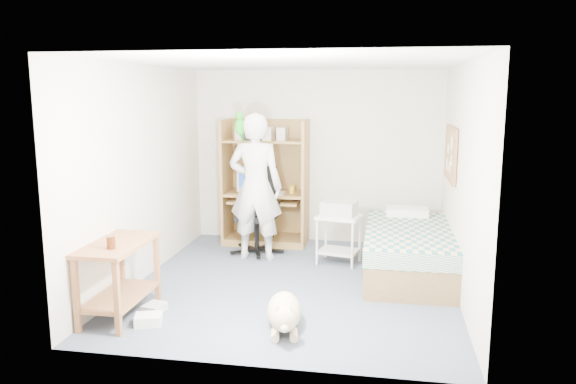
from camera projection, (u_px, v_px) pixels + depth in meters
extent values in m
plane|color=#46505F|center=(294.00, 284.00, 6.48)|extent=(4.00, 4.00, 0.00)
cube|color=beige|center=(317.00, 157.00, 8.20)|extent=(3.60, 0.02, 2.50)
cube|color=beige|center=(462.00, 182.00, 5.95)|extent=(0.02, 4.00, 2.50)
cube|color=beige|center=(143.00, 173.00, 6.56)|extent=(0.02, 4.00, 2.50)
cube|color=white|center=(295.00, 63.00, 6.04)|extent=(3.60, 4.00, 0.02)
cube|color=olive|center=(227.00, 181.00, 8.19)|extent=(0.04, 0.60, 1.80)
cube|color=olive|center=(305.00, 184.00, 7.99)|extent=(0.04, 0.60, 1.80)
cube|color=olive|center=(270.00, 179.00, 8.37)|extent=(1.20, 0.02, 1.80)
cube|color=olive|center=(266.00, 193.00, 8.12)|extent=(1.12, 0.60, 0.04)
cube|color=olive|center=(265.00, 201.00, 8.06)|extent=(1.00, 0.50, 0.03)
cube|color=olive|center=(265.00, 141.00, 7.98)|extent=(1.12, 0.55, 0.03)
cube|color=olive|center=(266.00, 239.00, 8.24)|extent=(1.12, 0.60, 0.10)
cube|color=brown|center=(408.00, 260.00, 6.81)|extent=(1.00, 2.00, 0.36)
cube|color=#2C7176|center=(409.00, 237.00, 6.76)|extent=(1.02, 2.02, 0.20)
cube|color=white|center=(407.00, 212.00, 7.51)|extent=(0.55, 0.35, 0.12)
cube|color=brown|center=(118.00, 244.00, 5.45)|extent=(0.50, 1.00, 0.04)
cube|color=brown|center=(76.00, 297.00, 5.12)|extent=(0.05, 0.05, 0.70)
cube|color=brown|center=(117.00, 299.00, 5.05)|extent=(0.05, 0.05, 0.70)
cube|color=brown|center=(122.00, 267.00, 5.99)|extent=(0.05, 0.05, 0.70)
cube|color=brown|center=(157.00, 269.00, 5.92)|extent=(0.05, 0.05, 0.70)
cube|color=brown|center=(120.00, 296.00, 5.54)|extent=(0.46, 0.92, 0.03)
cube|color=olive|center=(451.00, 154.00, 6.79)|extent=(0.03, 0.90, 0.60)
cube|color=brown|center=(452.00, 128.00, 6.74)|extent=(0.04, 0.94, 0.04)
cube|color=brown|center=(449.00, 179.00, 6.85)|extent=(0.04, 0.94, 0.04)
cylinder|color=black|center=(257.00, 250.00, 7.73)|extent=(0.65, 0.65, 0.07)
cylinder|color=black|center=(257.00, 235.00, 7.70)|extent=(0.07, 0.07, 0.44)
cube|color=black|center=(257.00, 216.00, 7.65)|extent=(0.51, 0.51, 0.09)
cube|color=black|center=(261.00, 187.00, 7.83)|extent=(0.46, 0.08, 0.60)
cube|color=black|center=(237.00, 204.00, 7.67)|extent=(0.05, 0.33, 0.04)
cube|color=black|center=(276.00, 206.00, 7.57)|extent=(0.05, 0.33, 0.04)
imported|color=silver|center=(256.00, 187.00, 7.32)|extent=(0.72, 0.48, 1.93)
ellipsoid|color=#138419|center=(240.00, 127.00, 7.23)|extent=(0.14, 0.14, 0.23)
sphere|color=#138419|center=(239.00, 116.00, 7.17)|extent=(0.10, 0.10, 0.10)
cone|color=#DD4413|center=(238.00, 116.00, 7.12)|extent=(0.04, 0.04, 0.04)
cylinder|color=#138419|center=(242.00, 137.00, 7.31)|extent=(0.04, 0.16, 0.14)
ellipsoid|color=#D1BE8C|center=(284.00, 311.00, 5.30)|extent=(0.44, 0.72, 0.31)
sphere|color=#D1BE8C|center=(284.00, 319.00, 4.92)|extent=(0.23, 0.23, 0.23)
cone|color=#D1BE8C|center=(278.00, 309.00, 4.88)|extent=(0.07, 0.07, 0.08)
cone|color=#D1BE8C|center=(291.00, 309.00, 4.88)|extent=(0.07, 0.07, 0.08)
ellipsoid|color=#D1BE8C|center=(284.00, 328.00, 4.83)|extent=(0.10, 0.13, 0.08)
cylinder|color=#D1BE8C|center=(284.00, 302.00, 5.66)|extent=(0.10, 0.22, 0.11)
cube|color=silver|center=(339.00, 217.00, 7.17)|extent=(0.61, 0.53, 0.04)
cube|color=silver|center=(338.00, 251.00, 7.25)|extent=(0.56, 0.48, 0.03)
cylinder|color=silver|center=(319.00, 243.00, 7.09)|extent=(0.03, 0.03, 0.61)
cylinder|color=silver|center=(356.00, 245.00, 7.01)|extent=(0.03, 0.03, 0.61)
cylinder|color=silver|center=(322.00, 236.00, 7.44)|extent=(0.03, 0.03, 0.61)
cylinder|color=silver|center=(357.00, 237.00, 7.36)|extent=(0.03, 0.03, 0.61)
cube|color=#A8A8A4|center=(339.00, 208.00, 7.15)|extent=(0.48, 0.40, 0.18)
cube|color=beige|center=(254.00, 178.00, 8.16)|extent=(0.42, 0.43, 0.35)
cube|color=navy|center=(249.00, 180.00, 7.98)|extent=(0.29, 0.05, 0.24)
cube|color=beige|center=(264.00, 200.00, 8.01)|extent=(0.46, 0.19, 0.03)
cylinder|color=gold|center=(292.00, 189.00, 7.99)|extent=(0.08, 0.08, 0.12)
cylinder|color=#441D0A|center=(111.00, 243.00, 5.21)|extent=(0.08, 0.08, 0.12)
cube|color=white|center=(148.00, 320.00, 5.35)|extent=(0.30, 0.27, 0.10)
cube|color=beige|center=(154.00, 308.00, 5.67)|extent=(0.22, 0.25, 0.08)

